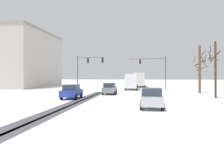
% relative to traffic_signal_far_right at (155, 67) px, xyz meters
% --- Properties ---
extents(wheel_track_left_lane, '(1.08, 29.99, 0.01)m').
position_rel_traffic_signal_far_right_xyz_m(wheel_track_left_lane, '(-9.68, -23.75, -4.50)').
color(wheel_track_left_lane, '#4C4C51').
rests_on(wheel_track_left_lane, ground).
extents(wheel_track_right_lane, '(0.89, 29.99, 0.01)m').
position_rel_traffic_signal_far_right_xyz_m(wheel_track_right_lane, '(-8.96, -23.75, -4.50)').
color(wheel_track_right_lane, '#4C4C51').
rests_on(wheel_track_right_lane, ground).
extents(sidewalk_kerb_right, '(4.00, 29.99, 0.12)m').
position_rel_traffic_signal_far_right_xyz_m(sidewalk_kerb_right, '(3.46, -25.12, -4.44)').
color(sidewalk_kerb_right, white).
rests_on(sidewalk_kerb_right, ground).
extents(traffic_signal_far_right, '(7.26, 0.60, 6.50)m').
position_rel_traffic_signal_far_right_xyz_m(traffic_signal_far_right, '(0.00, 0.00, 0.00)').
color(traffic_signal_far_right, '#47474C').
rests_on(traffic_signal_far_right, ground).
extents(traffic_signal_far_left, '(5.17, 0.47, 6.50)m').
position_rel_traffic_signal_far_right_xyz_m(traffic_signal_far_left, '(-12.99, -4.16, 0.11)').
color(traffic_signal_far_left, '#47474C').
rests_on(traffic_signal_far_left, ground).
extents(car_grey_lead, '(1.89, 4.13, 1.62)m').
position_rel_traffic_signal_far_right_xyz_m(car_grey_lead, '(-7.37, -12.92, -3.68)').
color(car_grey_lead, slate).
rests_on(car_grey_lead, ground).
extents(car_blue_second, '(1.95, 4.16, 1.62)m').
position_rel_traffic_signal_far_right_xyz_m(car_blue_second, '(-10.97, -19.19, -3.68)').
color(car_blue_second, '#233899').
rests_on(car_blue_second, ground).
extents(car_silver_third, '(1.92, 4.14, 1.62)m').
position_rel_traffic_signal_far_right_xyz_m(car_silver_third, '(-2.17, -25.23, -3.68)').
color(car_silver_third, '#B7BABF').
rests_on(car_silver_third, ground).
extents(bus_oncoming, '(2.80, 11.04, 3.38)m').
position_rel_traffic_signal_far_right_xyz_m(bus_oncoming, '(-3.09, 9.23, -2.51)').
color(bus_oncoming, silver).
rests_on(bus_oncoming, ground).
extents(box_truck_delivery, '(2.36, 7.42, 3.02)m').
position_rel_traffic_signal_far_right_xyz_m(box_truck_delivery, '(-4.63, -1.81, -2.87)').
color(box_truck_delivery, silver).
rests_on(box_truck_delivery, ground).
extents(bare_tree_sidewalk_mid, '(1.66, 1.62, 6.70)m').
position_rel_traffic_signal_far_right_xyz_m(bare_tree_sidewalk_mid, '(5.66, -16.84, -0.85)').
color(bare_tree_sidewalk_mid, '#423023').
rests_on(bare_tree_sidewalk_mid, ground).
extents(bare_tree_sidewalk_far, '(2.36, 2.36, 7.28)m').
position_rel_traffic_signal_far_right_xyz_m(bare_tree_sidewalk_far, '(6.02, -9.47, -0.65)').
color(bare_tree_sidewalk_far, brown).
rests_on(bare_tree_sidewalk_far, ground).
extents(office_building_far_left_block, '(18.91, 20.22, 13.24)m').
position_rel_traffic_signal_far_right_xyz_m(office_building_far_left_block, '(-34.26, 4.53, 2.13)').
color(office_building_far_left_block, '#B2ADA3').
rests_on(office_building_far_left_block, ground).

